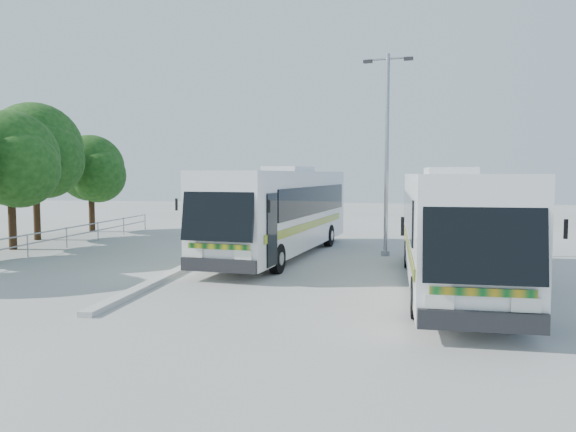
% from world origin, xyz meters
% --- Properties ---
extents(ground, '(100.00, 100.00, 0.00)m').
position_xyz_m(ground, '(0.00, 0.00, 0.00)').
color(ground, '#ACACA6').
rests_on(ground, ground).
extents(kerb_divider, '(0.40, 16.00, 0.15)m').
position_xyz_m(kerb_divider, '(-2.30, 2.00, 0.07)').
color(kerb_divider, '#B2B2AD').
rests_on(kerb_divider, ground).
extents(railing, '(0.06, 22.00, 1.00)m').
position_xyz_m(railing, '(-10.00, 4.00, 0.74)').
color(railing, gray).
rests_on(railing, ground).
extents(tree_far_c, '(4.97, 4.69, 6.49)m').
position_xyz_m(tree_far_c, '(-12.12, 5.10, 4.26)').
color(tree_far_c, '#382314').
rests_on(tree_far_c, ground).
extents(tree_far_d, '(5.62, 5.30, 7.33)m').
position_xyz_m(tree_far_d, '(-13.31, 8.80, 4.82)').
color(tree_far_d, '#382314').
rests_on(tree_far_d, ground).
extents(tree_far_e, '(4.54, 4.28, 5.92)m').
position_xyz_m(tree_far_e, '(-12.63, 13.30, 3.89)').
color(tree_far_e, '#382314').
rests_on(tree_far_e, ground).
extents(coach_main, '(4.48, 13.41, 3.66)m').
position_xyz_m(coach_main, '(0.61, 5.18, 2.00)').
color(coach_main, silver).
rests_on(coach_main, ground).
extents(coach_adjacent, '(2.89, 12.82, 3.55)m').
position_xyz_m(coach_adjacent, '(7.03, -0.64, 1.94)').
color(coach_adjacent, white).
rests_on(coach_adjacent, ground).
extents(lamppost, '(2.10, 0.58, 8.62)m').
position_xyz_m(lamppost, '(5.07, 5.98, 4.76)').
color(lamppost, '#93959B').
rests_on(lamppost, ground).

